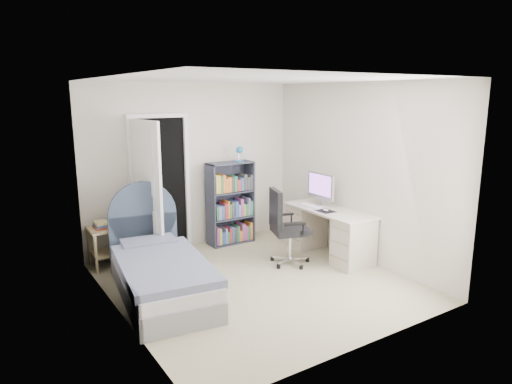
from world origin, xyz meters
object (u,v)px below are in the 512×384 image
floor_lamp (151,221)px  nightstand (105,237)px  bookcase (231,206)px  office_chair (284,224)px  bed (160,272)px  desk (328,230)px

floor_lamp → nightstand: bearing=154.3°
floor_lamp → bookcase: (1.40, 0.25, -0.03)m
office_chair → nightstand: bearing=149.5°
bed → desk: size_ratio=1.44×
desk → office_chair: desk is taller
floor_lamp → desk: (2.29, -1.05, -0.25)m
nightstand → floor_lamp: size_ratio=0.42×
nightstand → bed: bearing=-76.5°
bookcase → floor_lamp: bearing=-170.0°
nightstand → bookcase: (1.97, -0.02, 0.17)m
nightstand → office_chair: size_ratio=0.61×
bookcase → desk: bookcase is taller
floor_lamp → bed: bearing=-105.4°
desk → office_chair: (-0.74, 0.08, 0.20)m
bed → desk: bed is taller
bed → floor_lamp: floor_lamp is taller
bookcase → nightstand: bearing=179.3°
bed → desk: (2.56, -0.08, 0.11)m
desk → nightstand: bearing=155.2°
office_chair → bed: bearing=179.9°
bed → nightstand: 1.28m
bookcase → desk: bearing=-55.5°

